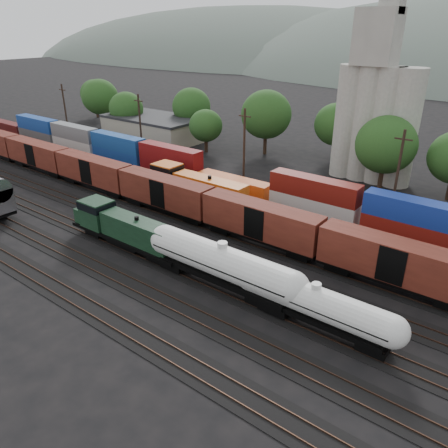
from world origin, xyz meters
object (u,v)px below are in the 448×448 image
Objects in this scene: green_locomotive at (120,226)px; orange_locomotive at (192,186)px; tank_car_a at (222,263)px; grain_silo at (375,111)px.

orange_locomotive reaches higher than green_locomotive.
tank_car_a reaches higher than green_locomotive.
green_locomotive is 14.90m from tank_car_a.
orange_locomotive is (-2.21, 15.00, 0.19)m from green_locomotive.
tank_car_a is 22.75m from orange_locomotive.
orange_locomotive is (-17.11, 15.00, -0.12)m from tank_car_a.
orange_locomotive is 0.66× the size of grain_silo.
green_locomotive is at bearing -108.41° from grain_silo.
grain_silo is at bearing 58.62° from orange_locomotive.
grain_silo is (13.65, 41.00, 8.71)m from green_locomotive.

